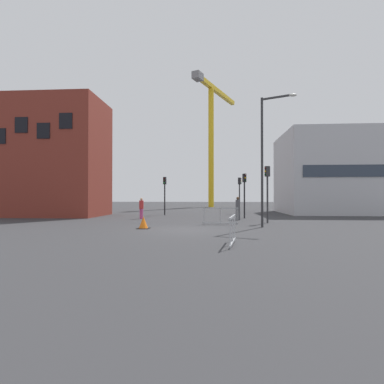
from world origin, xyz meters
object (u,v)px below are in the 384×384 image
object	(u,v)px
traffic_light_crosswalk	(244,188)
traffic_light_verge	(165,189)
traffic_cone_orange	(143,223)
traffic_light_corner	(267,185)
traffic_light_far	(240,189)
pedestrian_walking	(238,207)
construction_crane	(212,124)
streetlamp_tall	(266,150)
pedestrian_waiting	(141,207)

from	to	relation	value
traffic_light_crosswalk	traffic_light_verge	world-z (taller)	traffic_light_crosswalk
traffic_light_crosswalk	traffic_light_verge	bearing A→B (deg)	151.38
traffic_cone_orange	traffic_light_corner	bearing A→B (deg)	28.47
traffic_light_verge	traffic_light_far	xyz separation A→B (m)	(7.35, 2.77, 0.05)
traffic_light_far	pedestrian_walking	size ratio (longest dim) A/B	2.11
traffic_light_corner	traffic_cone_orange	xyz separation A→B (m)	(-7.53, -4.08, -2.26)
traffic_light_corner	traffic_light_crosswalk	bearing A→B (deg)	103.91
construction_crane	streetlamp_tall	bearing A→B (deg)	-84.30
streetlamp_tall	traffic_light_crosswalk	xyz separation A→B (m)	(-0.55, 7.40, -2.02)
traffic_cone_orange	construction_crane	bearing A→B (deg)	84.06
traffic_light_verge	pedestrian_waiting	size ratio (longest dim) A/B	2.17
traffic_light_corner	pedestrian_waiting	bearing A→B (deg)	160.76
traffic_light_far	pedestrian_waiting	size ratio (longest dim) A/B	2.22
traffic_light_verge	pedestrian_walking	distance (m)	8.99
construction_crane	pedestrian_walking	xyz separation A→B (m)	(2.12, -28.33, -12.72)
streetlamp_tall	pedestrian_walking	xyz separation A→B (m)	(-1.24, 5.30, -3.46)
traffic_light_verge	traffic_cone_orange	world-z (taller)	traffic_light_verge
streetlamp_tall	traffic_light_corner	bearing A→B (deg)	79.35
pedestrian_walking	pedestrian_waiting	size ratio (longest dim) A/B	1.05
construction_crane	pedestrian_walking	distance (m)	31.13
streetlamp_tall	traffic_cone_orange	bearing A→B (deg)	-170.81
construction_crane	traffic_light_corner	world-z (taller)	construction_crane
construction_crane	traffic_cone_orange	world-z (taller)	construction_crane
traffic_light_corner	pedestrian_walking	world-z (taller)	traffic_light_corner
construction_crane	traffic_light_corner	bearing A→B (deg)	-82.73
traffic_light_far	pedestrian_waiting	world-z (taller)	traffic_light_far
traffic_light_far	construction_crane	bearing A→B (deg)	98.62
streetlamp_tall	traffic_light_crosswalk	bearing A→B (deg)	94.22
pedestrian_walking	pedestrian_waiting	bearing A→B (deg)	173.04
pedestrian_walking	pedestrian_waiting	world-z (taller)	pedestrian_walking
pedestrian_walking	pedestrian_waiting	distance (m)	7.64
streetlamp_tall	traffic_light_corner	size ratio (longest dim) A/B	1.98
construction_crane	pedestrian_waiting	world-z (taller)	construction_crane
streetlamp_tall	pedestrian_waiting	bearing A→B (deg)	144.78
construction_crane	traffic_light_crosswalk	size ratio (longest dim) A/B	5.63
traffic_light_far	pedestrian_waiting	xyz separation A→B (m)	(-8.42, -7.88, -1.54)
traffic_light_crosswalk	traffic_cone_orange	bearing A→B (deg)	-127.01
traffic_light_verge	traffic_cone_orange	size ratio (longest dim) A/B	5.29
traffic_light_crosswalk	traffic_cone_orange	xyz separation A→B (m)	(-6.43, -8.53, -2.15)
traffic_light_corner	construction_crane	bearing A→B (deg)	97.27
traffic_light_corner	traffic_cone_orange	bearing A→B (deg)	-151.53
streetlamp_tall	traffic_cone_orange	xyz separation A→B (m)	(-6.98, -1.13, -4.17)
traffic_light_verge	pedestrian_waiting	xyz separation A→B (m)	(-1.07, -5.10, -1.49)
traffic_light_verge	traffic_light_far	distance (m)	7.86
pedestrian_walking	traffic_cone_orange	bearing A→B (deg)	-131.73
construction_crane	pedestrian_walking	size ratio (longest dim) A/B	11.65
traffic_light_far	traffic_light_crosswalk	bearing A→B (deg)	-91.26
traffic_light_corner	traffic_light_far	bearing A→B (deg)	94.89
streetlamp_tall	pedestrian_walking	bearing A→B (deg)	103.16
traffic_light_crosswalk	traffic_light_far	size ratio (longest dim) A/B	0.98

